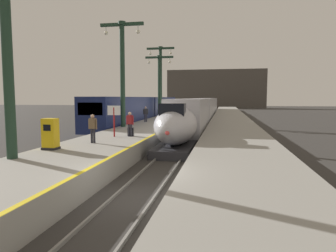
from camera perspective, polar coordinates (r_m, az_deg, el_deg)
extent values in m
plane|color=#33302D|center=(11.37, -6.56, -13.66)|extent=(260.00, 260.00, 0.00)
cube|color=gray|center=(35.89, -1.09, 0.31)|extent=(4.80, 110.00, 1.05)
cube|color=gray|center=(35.16, 11.95, 0.09)|extent=(4.80, 110.00, 1.05)
cube|color=yellow|center=(35.46, 2.52, 1.10)|extent=(0.20, 107.80, 0.01)
cube|color=slate|center=(38.14, 4.61, -0.11)|extent=(0.08, 110.00, 0.12)
cube|color=slate|center=(38.01, 6.86, -0.15)|extent=(0.08, 110.00, 0.12)
cube|color=slate|center=(39.80, -7.06, 0.10)|extent=(0.08, 110.00, 0.12)
cube|color=slate|center=(39.37, -4.98, 0.06)|extent=(0.08, 110.00, 0.12)
ellipsoid|color=silver|center=(20.50, 1.57, 0.15)|extent=(2.78, 6.68, 2.56)
cube|color=#28282D|center=(20.38, 1.41, -4.30)|extent=(2.46, 5.67, 0.55)
cube|color=black|center=(18.95, 0.87, 2.96)|extent=(1.59, 1.00, 0.90)
sphere|color=#F24C4C|center=(17.32, -0.12, -1.31)|extent=(0.28, 0.28, 0.28)
cube|color=silver|center=(29.38, 4.34, 2.20)|extent=(2.90, 14.00, 3.05)
cube|color=black|center=(29.55, 1.60, 3.30)|extent=(0.04, 11.90, 0.80)
cube|color=black|center=(29.24, 7.12, 3.24)|extent=(0.04, 11.90, 0.80)
cube|color=silver|center=(29.48, 4.32, -0.27)|extent=(2.92, 13.30, 0.24)
cube|color=black|center=(25.13, 3.19, -2.45)|extent=(2.03, 2.20, 0.56)
cube|color=black|center=(33.97, 5.15, -0.41)|extent=(2.03, 2.20, 0.56)
cube|color=silver|center=(45.90, 6.62, 3.32)|extent=(2.90, 18.00, 3.05)
cube|color=black|center=(46.01, 4.85, 4.03)|extent=(0.04, 15.84, 0.80)
cube|color=black|center=(45.81, 8.40, 3.99)|extent=(0.04, 15.84, 0.80)
cube|color=black|center=(39.92, 5.97, 0.44)|extent=(2.03, 2.20, 0.56)
cube|color=black|center=(52.09, 7.07, 1.58)|extent=(2.03, 2.20, 0.56)
cube|color=silver|center=(64.46, 7.78, 3.90)|extent=(2.90, 18.00, 3.05)
cube|color=black|center=(64.54, 6.52, 4.40)|extent=(0.04, 15.84, 0.80)
cube|color=black|center=(64.40, 9.05, 4.37)|extent=(0.04, 15.84, 0.80)
cube|color=black|center=(58.43, 7.46, 1.99)|extent=(2.03, 2.20, 0.56)
cube|color=black|center=(70.64, 8.01, 2.56)|extent=(2.03, 2.20, 0.56)
cube|color=#141E4C|center=(34.94, -8.29, 2.79)|extent=(2.85, 18.00, 3.30)
cube|color=black|center=(26.60, -14.56, 3.17)|extent=(2.28, 0.08, 1.10)
cube|color=black|center=(35.40, -10.44, 3.60)|extent=(0.04, 15.30, 0.90)
cube|color=black|center=(34.49, -6.10, 3.61)|extent=(0.04, 15.30, 0.90)
cube|color=black|center=(29.72, -11.83, -1.38)|extent=(2.00, 2.00, 0.52)
cube|color=black|center=(40.54, -5.62, 0.49)|extent=(2.00, 2.00, 0.52)
cube|color=#141E4C|center=(52.87, -1.74, 3.71)|extent=(2.85, 18.00, 3.30)
cylinder|color=#1E3828|center=(14.77, -28.23, 11.90)|extent=(0.44, 0.44, 8.98)
cylinder|color=#1E3828|center=(27.82, -8.64, 9.57)|extent=(0.44, 0.44, 9.42)
cylinder|color=#1E3828|center=(28.52, -8.78, 18.74)|extent=(0.68, 0.68, 0.30)
cube|color=#1E3828|center=(28.50, -8.78, 18.55)|extent=(4.00, 0.24, 0.28)
cylinder|color=#1E3828|center=(28.94, -11.70, 17.58)|extent=(0.03, 0.03, 0.60)
sphere|color=#EFEACC|center=(28.87, -11.69, 16.91)|extent=(0.36, 0.36, 0.36)
cylinder|color=#1E3828|center=(27.98, -5.71, 18.10)|extent=(0.03, 0.03, 0.60)
sphere|color=#EFEACC|center=(27.90, -5.71, 17.40)|extent=(0.36, 0.36, 0.36)
cylinder|color=#1E3828|center=(43.72, -1.44, 8.42)|extent=(0.44, 0.44, 9.93)
cylinder|color=#1E3828|center=(44.24, -1.45, 14.66)|extent=(0.68, 0.68, 0.30)
cube|color=#1E3828|center=(44.22, -1.45, 14.53)|extent=(4.00, 0.24, 0.28)
cylinder|color=#1E3828|center=(44.50, -3.40, 14.01)|extent=(0.03, 0.03, 0.60)
sphere|color=#EFEACC|center=(44.45, -3.39, 13.56)|extent=(0.36, 0.36, 0.36)
cylinder|color=#1E3828|center=(43.88, 0.53, 14.14)|extent=(0.03, 0.03, 0.60)
sphere|color=#EFEACC|center=(43.83, 0.53, 13.69)|extent=(0.36, 0.36, 0.36)
cylinder|color=#1E3828|center=(42.93, -1.65, 7.57)|extent=(0.44, 0.44, 8.58)
cylinder|color=#1E3828|center=(43.28, -1.67, 13.06)|extent=(0.68, 0.68, 0.30)
cube|color=#1E3828|center=(43.27, -1.67, 12.93)|extent=(4.00, 0.24, 0.28)
cylinder|color=#1E3828|center=(43.56, -3.64, 12.40)|extent=(0.03, 0.03, 0.60)
sphere|color=#EFEACC|center=(43.52, -3.64, 11.94)|extent=(0.36, 0.36, 0.36)
cylinder|color=#1E3828|center=(42.93, 0.34, 12.52)|extent=(0.03, 0.03, 0.60)
sphere|color=#EFEACC|center=(42.89, 0.34, 12.05)|extent=(0.36, 0.36, 0.36)
cylinder|color=#23232D|center=(20.68, -7.02, -0.84)|extent=(0.13, 0.13, 0.85)
cylinder|color=#23232D|center=(20.77, -7.43, -0.81)|extent=(0.13, 0.13, 0.85)
cube|color=maroon|center=(20.66, -7.25, 1.20)|extent=(0.42, 0.30, 0.62)
cylinder|color=maroon|center=(20.54, -6.67, 1.05)|extent=(0.09, 0.09, 0.58)
cylinder|color=maroon|center=(20.78, -7.82, 1.08)|extent=(0.09, 0.09, 0.58)
sphere|color=tan|center=(20.63, -7.27, 2.37)|extent=(0.22, 0.22, 0.22)
cylinder|color=#23232D|center=(18.19, -14.29, -1.81)|extent=(0.13, 0.13, 0.85)
cylinder|color=#23232D|center=(18.10, -13.84, -1.84)|extent=(0.13, 0.13, 0.85)
cube|color=brown|center=(18.07, -14.12, 0.49)|extent=(0.41, 0.27, 0.62)
cylinder|color=brown|center=(18.20, -14.75, 0.35)|extent=(0.09, 0.09, 0.58)
cylinder|color=brown|center=(17.95, -13.47, 0.31)|extent=(0.09, 0.09, 0.58)
sphere|color=tan|center=(18.04, -14.15, 1.82)|extent=(0.22, 0.22, 0.22)
cylinder|color=#23232D|center=(32.96, -4.40, 1.50)|extent=(0.13, 0.13, 0.85)
cylinder|color=#23232D|center=(33.01, -4.12, 1.51)|extent=(0.13, 0.13, 0.85)
cube|color=black|center=(32.94, -4.27, 2.78)|extent=(0.44, 0.39, 0.62)
cylinder|color=black|center=(32.87, -4.67, 2.68)|extent=(0.09, 0.09, 0.58)
cylinder|color=black|center=(33.01, -3.87, 2.70)|extent=(0.09, 0.09, 0.58)
sphere|color=tan|center=(32.92, -4.28, 3.51)|extent=(0.22, 0.22, 0.22)
cube|color=black|center=(20.96, -7.10, -1.10)|extent=(0.40, 0.22, 0.60)
cylinder|color=#262628|center=(20.94, -7.38, 0.21)|extent=(0.02, 0.02, 0.36)
cylinder|color=#262628|center=(20.88, -6.86, 0.21)|extent=(0.02, 0.02, 0.36)
cube|color=#262628|center=(20.89, -7.12, 0.73)|extent=(0.22, 0.03, 0.02)
cube|color=yellow|center=(16.54, -21.45, -1.42)|extent=(0.70, 0.56, 1.60)
cube|color=black|center=(16.26, -22.02, -0.31)|extent=(0.40, 0.02, 0.32)
cube|color=black|center=(16.64, -21.36, -3.95)|extent=(0.76, 0.62, 0.12)
cylinder|color=maroon|center=(20.69, -10.20, 0.72)|extent=(0.10, 0.10, 2.00)
cube|color=white|center=(20.65, -10.24, 2.94)|extent=(0.90, 0.06, 0.64)
cube|color=#4C4742|center=(112.35, 9.04, 7.01)|extent=(36.00, 2.00, 14.00)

